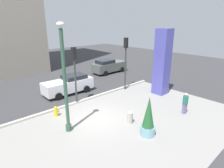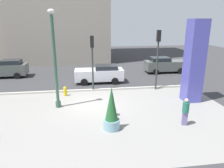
# 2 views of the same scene
# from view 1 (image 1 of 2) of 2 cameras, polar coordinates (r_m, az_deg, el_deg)

# --- Properties ---
(ground_plane) EXTENTS (60.00, 60.00, 0.00)m
(ground_plane) POSITION_cam_1_polar(r_m,az_deg,el_deg) (16.30, -13.23, -5.08)
(ground_plane) COLOR #38383A
(plaza_pavement) EXTENTS (18.00, 10.00, 0.02)m
(plaza_pavement) POSITION_cam_1_polar(r_m,az_deg,el_deg) (11.95, 1.65, -13.73)
(plaza_pavement) COLOR gray
(plaza_pavement) RESTS_ON ground_plane
(curb_strip) EXTENTS (18.00, 0.24, 0.16)m
(curb_strip) POSITION_cam_1_polar(r_m,az_deg,el_deg) (15.56, -11.63, -5.80)
(curb_strip) COLOR #B7B2A8
(curb_strip) RESTS_ON ground_plane
(lamp_post) EXTENTS (0.44, 0.44, 6.32)m
(lamp_post) POSITION_cam_1_polar(r_m,az_deg,el_deg) (10.97, -13.88, 0.46)
(lamp_post) COLOR #335642
(lamp_post) RESTS_ON ground_plane
(art_pillar_blue) EXTENTS (1.12, 1.12, 5.77)m
(art_pillar_blue) POSITION_cam_1_polar(r_m,az_deg,el_deg) (17.39, 14.77, 6.26)
(art_pillar_blue) COLOR #4C4CAD
(art_pillar_blue) RESTS_ON ground_plane
(potted_plant_mid_plaza) EXTENTS (0.87, 0.87, 2.39)m
(potted_plant_mid_plaza) POSITION_cam_1_polar(r_m,az_deg,el_deg) (11.21, 10.81, -10.12)
(potted_plant_mid_plaza) COLOR #7AA8B7
(potted_plant_mid_plaza) RESTS_ON ground_plane
(fire_hydrant) EXTENTS (0.36, 0.26, 0.75)m
(fire_hydrant) POSITION_cam_1_polar(r_m,az_deg,el_deg) (13.95, -16.40, -7.83)
(fire_hydrant) COLOR gold
(fire_hydrant) RESTS_ON ground_plane
(concrete_bollard) EXTENTS (0.36, 0.36, 0.75)m
(concrete_bollard) POSITION_cam_1_polar(r_m,az_deg,el_deg) (12.61, 5.41, -10.00)
(concrete_bollard) COLOR #B2ADA3
(concrete_bollard) RESTS_ON ground_plane
(traffic_light_far_side) EXTENTS (0.28, 0.42, 4.93)m
(traffic_light_far_side) POSITION_cam_1_polar(r_m,az_deg,el_deg) (17.80, 4.09, 8.49)
(traffic_light_far_side) COLOR #333833
(traffic_light_far_side) RESTS_ON ground_plane
(traffic_light_corner) EXTENTS (0.28, 0.42, 4.52)m
(traffic_light_corner) POSITION_cam_1_polar(r_m,az_deg,el_deg) (14.77, -11.14, 5.11)
(traffic_light_corner) COLOR #333833
(traffic_light_corner) RESTS_ON ground_plane
(car_far_lane) EXTENTS (4.53, 2.00, 1.65)m
(car_far_lane) POSITION_cam_1_polar(r_m,az_deg,el_deg) (17.82, -12.78, -0.12)
(car_far_lane) COLOR silver
(car_far_lane) RESTS_ON ground_plane
(car_curb_east) EXTENTS (4.56, 2.01, 1.73)m
(car_curb_east) POSITION_cam_1_polar(r_m,az_deg,el_deg) (24.45, -0.96, 5.41)
(car_curb_east) COLOR #565B56
(car_curb_east) RESTS_ON ground_plane
(pedestrian_on_sidewalk) EXTENTS (0.44, 0.44, 1.59)m
(pedestrian_on_sidewalk) POSITION_cam_1_polar(r_m,az_deg,el_deg) (14.48, 21.04, -5.15)
(pedestrian_on_sidewalk) COLOR slate
(pedestrian_on_sidewalk) RESTS_ON ground_plane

